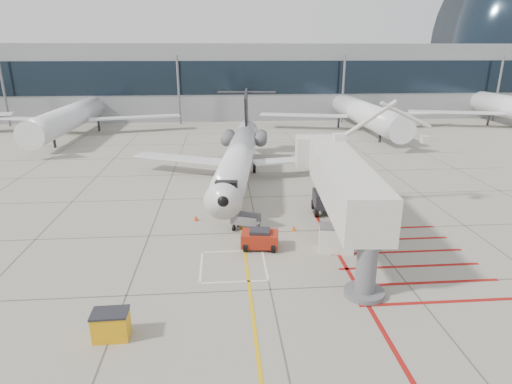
{
  "coord_description": "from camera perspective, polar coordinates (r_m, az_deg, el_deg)",
  "views": [
    {
      "loc": [
        -2.51,
        -25.04,
        12.87
      ],
      "look_at": [
        0.0,
        6.0,
        2.5
      ],
      "focal_mm": 30.0,
      "sensor_mm": 36.0,
      "label": 1
    }
  ],
  "objects": [
    {
      "name": "spill_bin",
      "position": [
        21.92,
        -18.77,
        -16.41
      ],
      "size": [
        1.65,
        1.12,
        1.4
      ],
      "primitive_type": null,
      "rotation": [
        0.0,
        0.0,
        0.02
      ],
      "color": "orange",
      "rests_on": "ground_plane"
    },
    {
      "name": "regional_jet",
      "position": [
        41.16,
        -2.65,
        5.98
      ],
      "size": [
        28.0,
        33.5,
        8.04
      ],
      "primitive_type": null,
      "rotation": [
        0.0,
        0.0,
        -0.13
      ],
      "color": "white",
      "rests_on": "ground_plane"
    },
    {
      "name": "cone_nose",
      "position": [
        34.26,
        -8.02,
        -3.41
      ],
      "size": [
        0.34,
        0.34,
        0.47
      ],
      "primitive_type": "cone",
      "color": "red",
      "rests_on": "ground_plane"
    },
    {
      "name": "bg_aircraft_c",
      "position": [
        75.04,
        13.6,
        12.28
      ],
      "size": [
        32.96,
        36.63,
        10.99
      ],
      "primitive_type": null,
      "color": "silver",
      "rests_on": "ground_plane"
    },
    {
      "name": "jet_bridge",
      "position": [
        29.24,
        11.7,
        0.02
      ],
      "size": [
        10.47,
        19.77,
        7.66
      ],
      "primitive_type": null,
      "rotation": [
        0.0,
        0.0,
        -0.07
      ],
      "color": "silver",
      "rests_on": "ground_plane"
    },
    {
      "name": "terminal_glass_band",
      "position": [
        82.09,
        4.3,
        14.97
      ],
      "size": [
        180.0,
        0.1,
        6.0
      ],
      "primitive_type": "cube",
      "color": "black",
      "rests_on": "ground_plane"
    },
    {
      "name": "terminal_building",
      "position": [
        96.03,
        2.97,
        14.89
      ],
      "size": [
        180.0,
        28.0,
        14.0
      ],
      "primitive_type": "cube",
      "color": "gray",
      "rests_on": "ground_plane"
    },
    {
      "name": "pushback_tug",
      "position": [
        29.16,
        0.53,
        -6.19
      ],
      "size": [
        2.69,
        1.9,
        1.45
      ],
      "primitive_type": null,
      "rotation": [
        0.0,
        0.0,
        -0.15
      ],
      "color": "#9A1F0E",
      "rests_on": "ground_plane"
    },
    {
      "name": "baggage_cart",
      "position": [
        32.07,
        -1.35,
        -4.0
      ],
      "size": [
        2.36,
        1.97,
        1.28
      ],
      "primitive_type": null,
      "rotation": [
        0.0,
        0.0,
        -0.4
      ],
      "color": "slate",
      "rests_on": "ground_plane"
    },
    {
      "name": "cone_side",
      "position": [
        32.19,
        5.02,
        -4.77
      ],
      "size": [
        0.33,
        0.33,
        0.46
      ],
      "primitive_type": "cone",
      "color": "#DF5E0B",
      "rests_on": "ground_plane"
    },
    {
      "name": "ground_plane",
      "position": [
        28.26,
        0.99,
        -8.67
      ],
      "size": [
        260.0,
        260.0,
        0.0
      ],
      "primitive_type": "plane",
      "color": "#9D9587",
      "rests_on": "ground"
    },
    {
      "name": "ground_power_unit",
      "position": [
        29.21,
        10.64,
        -6.09
      ],
      "size": [
        2.51,
        1.77,
        1.81
      ],
      "primitive_type": null,
      "rotation": [
        0.0,
        0.0,
        -0.2
      ],
      "color": "silver",
      "rests_on": "ground_plane"
    },
    {
      "name": "bg_aircraft_b",
      "position": [
        75.07,
        -22.98,
        11.29
      ],
      "size": [
        32.45,
        36.05,
        10.82
      ],
      "primitive_type": null,
      "color": "silver",
      "rests_on": "ground_plane"
    }
  ]
}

